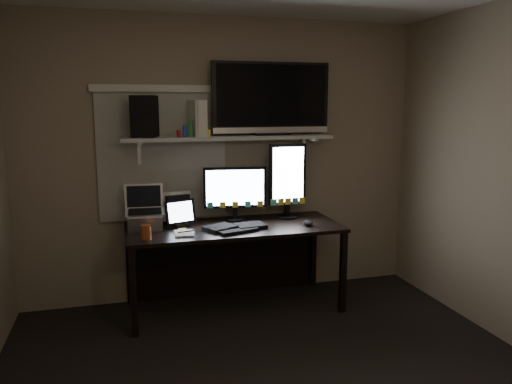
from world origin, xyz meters
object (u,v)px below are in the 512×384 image
object	(u,v)px
monitor_portrait	(287,180)
keyboard	(235,227)
speaker	(145,116)
tv	(271,99)
laptop	(145,208)
tablet	(180,213)
desk	(231,242)
game_console	(197,118)
cup	(146,232)
monitor_landscape	(235,193)
mouse	(308,223)

from	to	relation	value
monitor_portrait	keyboard	bearing A→B (deg)	-155.63
speaker	tv	bearing A→B (deg)	18.58
keyboard	laptop	distance (m)	0.76
tv	tablet	bearing A→B (deg)	-171.20
desk	game_console	xyz separation A→B (m)	(-0.26, 0.09, 1.08)
desk	cup	xyz separation A→B (m)	(-0.74, -0.36, 0.23)
laptop	monitor_landscape	bearing A→B (deg)	12.40
tv	desk	bearing A→B (deg)	-165.30
desk	laptop	bearing A→B (deg)	-176.88
desk	cup	size ratio (longest dim) A/B	16.04
speaker	keyboard	bearing A→B (deg)	-6.21
monitor_landscape	tablet	world-z (taller)	monitor_landscape
monitor_portrait	game_console	xyz separation A→B (m)	(-0.80, 0.04, 0.56)
speaker	mouse	bearing A→B (deg)	2.40
desk	monitor_landscape	xyz separation A→B (m)	(0.05, 0.08, 0.42)
tablet	laptop	size ratio (longest dim) A/B	0.74
cup	laptop	bearing A→B (deg)	87.76
game_console	speaker	distance (m)	0.44
game_console	mouse	bearing A→B (deg)	-35.91
monitor_landscape	monitor_portrait	world-z (taller)	monitor_portrait
mouse	laptop	xyz separation A→B (m)	(-1.34, 0.23, 0.16)
game_console	speaker	world-z (taller)	speaker
desk	laptop	distance (m)	0.81
monitor_landscape	tv	distance (m)	0.89
monitor_landscape	desk	bearing A→B (deg)	-117.42
desk	tablet	xyz separation A→B (m)	(-0.44, -0.03, 0.29)
desk	monitor_portrait	xyz separation A→B (m)	(0.53, 0.05, 0.52)
game_console	speaker	size ratio (longest dim) A/B	0.89
cup	tv	xyz separation A→B (m)	(1.13, 0.46, 1.01)
monitor_portrait	speaker	world-z (taller)	speaker
monitor_landscape	monitor_portrait	xyz separation A→B (m)	(0.48, -0.03, 0.10)
keyboard	speaker	distance (m)	1.17
cup	game_console	bearing A→B (deg)	43.24
desk	monitor_portrait	world-z (taller)	monitor_portrait
monitor_landscape	speaker	distance (m)	1.01
monitor_portrait	cup	xyz separation A→B (m)	(-1.28, -0.41, -0.29)
monitor_portrait	mouse	xyz separation A→B (m)	(0.08, -0.32, -0.32)
tablet	cup	size ratio (longest dim) A/B	2.35
tablet	mouse	bearing A→B (deg)	-31.82
keyboard	tv	world-z (taller)	tv
cup	tv	distance (m)	1.59
tablet	laptop	bearing A→B (deg)	163.28
cup	desk	bearing A→B (deg)	25.66
laptop	cup	world-z (taller)	laptop
keyboard	speaker	world-z (taller)	speaker
keyboard	laptop	world-z (taller)	laptop
keyboard	cup	world-z (taller)	cup
desk	keyboard	size ratio (longest dim) A/B	3.53
monitor_landscape	cup	size ratio (longest dim) A/B	4.95
keyboard	laptop	size ratio (longest dim) A/B	1.44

